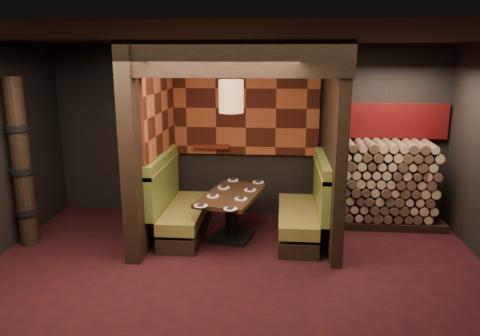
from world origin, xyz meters
name	(u,v)px	position (x,y,z in m)	size (l,w,h in m)	color
floor	(230,290)	(0.00, 0.00, -0.01)	(6.50, 5.50, 0.02)	black
ceiling	(229,37)	(0.00, 0.00, 2.86)	(6.50, 5.50, 0.02)	black
wall_back	(248,131)	(0.00, 2.76, 1.43)	(6.50, 0.02, 2.85)	black
wall_front	(174,299)	(0.00, -2.76, 1.43)	(6.50, 0.02, 2.85)	black
partition_left	(151,142)	(-1.35, 1.65, 1.43)	(0.20, 2.20, 2.85)	black
partition_right	(333,145)	(1.30, 1.70, 1.43)	(0.15, 2.10, 2.85)	black
header_beam	(234,59)	(-0.02, 0.70, 2.63)	(2.85, 0.18, 0.44)	black
tapa_back_panel	(246,108)	(-0.02, 2.71, 1.82)	(2.40, 0.06, 1.55)	brown
tapa_side_panel	(160,112)	(-1.23, 1.82, 1.85)	(0.04, 1.85, 1.45)	brown
lacquer_shelf	(211,146)	(-0.60, 2.65, 1.18)	(0.60, 0.12, 0.07)	#5E1B11
booth_bench_left	(179,209)	(-0.96, 1.65, 0.40)	(0.68, 1.60, 1.14)	black
booth_bench_right	(305,213)	(0.93, 1.65, 0.40)	(0.68, 1.60, 1.14)	black
dining_table	(232,209)	(-0.14, 1.54, 0.47)	(1.00, 1.46, 0.71)	black
place_settings	(232,193)	(-0.14, 1.54, 0.72)	(0.89, 1.61, 0.03)	white
pendant_lamp	(231,96)	(-0.14, 1.49, 2.12)	(0.34, 0.34, 0.96)	#A17240
totem_column	(22,164)	(-3.05, 1.10, 1.19)	(0.31, 0.31, 2.40)	black
firewood_stack	(389,184)	(2.29, 2.35, 0.68)	(1.73, 0.70, 1.36)	black
mosaic_header	(389,121)	(2.29, 2.68, 1.64)	(1.83, 0.10, 0.56)	maroon
bay_front_post	(337,141)	(1.39, 1.96, 1.43)	(0.08, 0.08, 2.85)	black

